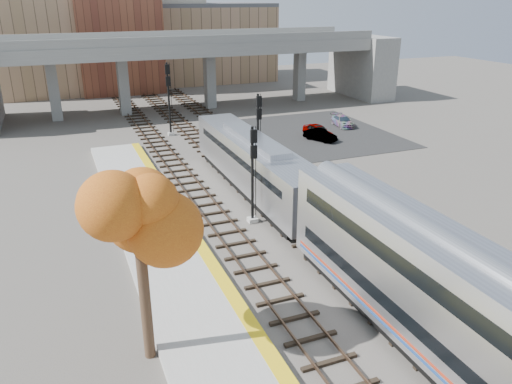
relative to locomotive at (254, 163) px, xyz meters
name	(u,v)px	position (x,y,z in m)	size (l,w,h in m)	color
ground	(344,294)	(-1.00, -14.46, -2.28)	(160.00, 160.00, 0.00)	#47423D
platform	(203,325)	(-8.25, -14.46, -2.10)	(4.50, 60.00, 0.35)	#9E9E99
yellow_strip	(243,312)	(-6.35, -14.46, -1.92)	(0.70, 60.00, 0.01)	yellow
tracks	(264,201)	(-0.07, -1.96, -2.20)	(10.70, 95.00, 0.25)	black
overpass	(193,63)	(3.92, 30.54, 3.53)	(54.00, 12.00, 9.50)	slate
buildings_far	(135,35)	(0.26, 52.11, 5.60)	(43.00, 21.00, 20.60)	#A37D5E
parking_lot	(319,133)	(13.00, 13.54, -2.26)	(14.00, 18.00, 0.04)	black
locomotive	(254,163)	(0.00, 0.00, 0.00)	(3.02, 19.05, 4.10)	#A8AAB2
coach	(499,341)	(0.00, -22.61, 0.52)	(3.03, 25.00, 5.00)	#A8AAB2
signal_mast_near	(253,179)	(-2.10, -4.96, 0.77)	(0.60, 0.64, 6.40)	#9E9E99
signal_mast_mid	(258,136)	(2.00, 4.17, 0.88)	(0.60, 0.64, 6.55)	#9E9E99
signal_mast_far	(169,99)	(-2.10, 18.46, 1.55)	(0.60, 0.64, 7.53)	#9E9E99
tree	(137,220)	(-10.80, -15.39, 3.87)	(3.60, 3.60, 8.29)	#382619
car_a	(318,131)	(11.93, 11.95, -1.58)	(1.56, 3.88, 1.32)	#99999E
car_b	(320,135)	(11.46, 10.64, -1.66)	(1.22, 3.51, 1.16)	#99999E
car_c	(342,121)	(16.74, 15.05, -1.66)	(1.61, 3.96, 1.15)	#99999E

